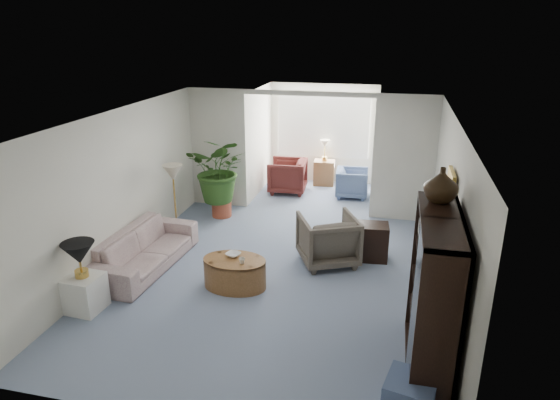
% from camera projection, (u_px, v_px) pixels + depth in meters
% --- Properties ---
extents(floor, '(6.00, 6.00, 0.00)m').
position_uv_depth(floor, '(271.00, 280.00, 7.60)').
color(floor, gray).
rests_on(floor, ground).
extents(sunroom_floor, '(2.60, 2.60, 0.00)m').
position_uv_depth(sunroom_floor, '(315.00, 195.00, 11.35)').
color(sunroom_floor, gray).
rests_on(sunroom_floor, ground).
extents(back_pier_left, '(1.20, 0.12, 2.50)m').
position_uv_depth(back_pier_left, '(218.00, 149.00, 10.33)').
color(back_pier_left, silver).
rests_on(back_pier_left, ground).
extents(back_pier_right, '(1.20, 0.12, 2.50)m').
position_uv_depth(back_pier_right, '(404.00, 159.00, 9.51)').
color(back_pier_right, silver).
rests_on(back_pier_right, ground).
extents(back_header, '(2.60, 0.12, 0.10)m').
position_uv_depth(back_header, '(308.00, 94.00, 9.52)').
color(back_header, silver).
rests_on(back_header, back_pier_left).
extents(window_pane, '(2.20, 0.02, 1.50)m').
position_uv_depth(window_pane, '(323.00, 126.00, 11.87)').
color(window_pane, white).
extents(window_blinds, '(2.20, 0.02, 1.50)m').
position_uv_depth(window_blinds, '(323.00, 126.00, 11.84)').
color(window_blinds, white).
extents(framed_picture, '(0.04, 0.50, 0.40)m').
position_uv_depth(framed_picture, '(452.00, 189.00, 6.40)').
color(framed_picture, '#BCAB96').
extents(sofa, '(0.97, 2.19, 0.63)m').
position_uv_depth(sofa, '(145.00, 249.00, 7.90)').
color(sofa, beige).
rests_on(sofa, ground).
extents(end_table, '(0.49, 0.49, 0.51)m').
position_uv_depth(end_table, '(85.00, 293.00, 6.73)').
color(end_table, white).
rests_on(end_table, ground).
extents(table_lamp, '(0.44, 0.44, 0.30)m').
position_uv_depth(table_lamp, '(79.00, 253.00, 6.53)').
color(table_lamp, black).
rests_on(table_lamp, end_table).
extents(floor_lamp, '(0.36, 0.36, 0.28)m').
position_uv_depth(floor_lamp, '(173.00, 173.00, 8.68)').
color(floor_lamp, beige).
rests_on(floor_lamp, ground).
extents(coffee_table, '(1.20, 1.20, 0.45)m').
position_uv_depth(coffee_table, '(235.00, 273.00, 7.33)').
color(coffee_table, '#935B35').
rests_on(coffee_table, ground).
extents(coffee_bowl, '(0.26, 0.26, 0.05)m').
position_uv_depth(coffee_bowl, '(233.00, 255.00, 7.35)').
color(coffee_bowl, white).
rests_on(coffee_bowl, coffee_table).
extents(coffee_cup, '(0.12, 0.12, 0.08)m').
position_uv_depth(coffee_cup, '(242.00, 261.00, 7.12)').
color(coffee_cup, beige).
rests_on(coffee_cup, coffee_table).
extents(wingback_chair, '(1.18, 1.19, 0.82)m').
position_uv_depth(wingback_chair, '(328.00, 239.00, 8.02)').
color(wingback_chair, '#5F564B').
rests_on(wingback_chair, ground).
extents(side_table_dark, '(0.55, 0.45, 0.62)m').
position_uv_depth(side_table_dark, '(372.00, 242.00, 8.18)').
color(side_table_dark, black).
rests_on(side_table_dark, ground).
extents(entertainment_cabinet, '(0.44, 1.66, 1.85)m').
position_uv_depth(entertainment_cabinet, '(433.00, 296.00, 5.38)').
color(entertainment_cabinet, black).
rests_on(entertainment_cabinet, ground).
extents(cabinet_urn, '(0.38, 0.38, 0.40)m').
position_uv_depth(cabinet_urn, '(441.00, 185.00, 5.46)').
color(cabinet_urn, black).
rests_on(cabinet_urn, entertainment_cabinet).
extents(ottoman, '(0.58, 0.58, 0.39)m').
position_uv_depth(ottoman, '(410.00, 396.00, 4.96)').
color(ottoman, slate).
rests_on(ottoman, ground).
extents(plant_pot, '(0.40, 0.40, 0.32)m').
position_uv_depth(plant_pot, '(222.00, 209.00, 10.06)').
color(plant_pot, '#A0462E').
rests_on(plant_pot, ground).
extents(house_plant, '(1.21, 1.05, 1.35)m').
position_uv_depth(house_plant, '(220.00, 169.00, 9.78)').
color(house_plant, '#2B521C').
rests_on(house_plant, plant_pot).
extents(sunroom_chair_blue, '(0.76, 0.74, 0.65)m').
position_uv_depth(sunroom_chair_blue, '(352.00, 183.00, 11.13)').
color(sunroom_chair_blue, slate).
rests_on(sunroom_chair_blue, ground).
extents(sunroom_chair_maroon, '(0.90, 0.88, 0.78)m').
position_uv_depth(sunroom_chair_maroon, '(287.00, 176.00, 11.43)').
color(sunroom_chair_maroon, '#561D1E').
rests_on(sunroom_chair_maroon, ground).
extents(sunroom_table, '(0.52, 0.41, 0.60)m').
position_uv_depth(sunroom_table, '(324.00, 173.00, 11.99)').
color(sunroom_table, '#935B35').
rests_on(sunroom_table, ground).
extents(shelf_clutter, '(0.30, 1.10, 1.06)m').
position_uv_depth(shelf_clutter, '(430.00, 285.00, 5.26)').
color(shelf_clutter, '#5E5C58').
rests_on(shelf_clutter, entertainment_cabinet).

